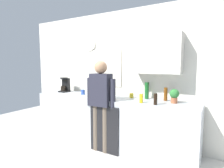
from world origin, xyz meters
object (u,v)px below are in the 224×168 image
bottle_clear_soda (90,88)px  mixing_bowl (97,95)px  bottle_amber_beer (166,94)px  cup_terracotta_mug (113,97)px  coffee_maker (65,85)px  bottle_dark_sauce (155,99)px  cup_yellow_cup (131,95)px  dish_soap (141,98)px  cup_blue_mug (83,92)px  potted_plant (174,95)px  person_at_sink (101,98)px  bottle_red_vinegar (97,90)px  bottle_green_wine (147,91)px

bottle_clear_soda → mixing_bowl: bottle_clear_soda is taller
bottle_amber_beer → cup_terracotta_mug: 0.91m
coffee_maker → bottle_dark_sauce: bearing=-7.9°
coffee_maker → mixing_bowl: 1.05m
coffee_maker → cup_yellow_cup: size_ratio=3.88×
bottle_clear_soda → dish_soap: bearing=-8.4°
coffee_maker → dish_soap: bearing=-8.3°
bottle_clear_soda → cup_yellow_cup: size_ratio=3.29×
cup_blue_mug → bottle_dark_sauce: bearing=-7.6°
coffee_maker → potted_plant: size_ratio=1.43×
cup_terracotta_mug → dish_soap: 0.52m
bottle_dark_sauce → cup_yellow_cup: 0.68m
bottle_clear_soda → cup_yellow_cup: (0.83, 0.18, -0.10)m
coffee_maker → cup_blue_mug: (0.59, -0.09, -0.10)m
dish_soap → person_at_sink: 0.70m
bottle_red_vinegar → bottle_clear_soda: bearing=-131.5°
bottle_dark_sauce → mixing_bowl: 1.17m
bottle_green_wine → potted_plant: bearing=-16.4°
dish_soap → person_at_sink: bearing=-168.8°
bottle_amber_beer → potted_plant: (0.17, -0.13, 0.02)m
bottle_green_wine → person_at_sink: bearing=-140.1°
bottle_dark_sauce → bottle_green_wine: 0.51m
bottle_clear_soda → bottle_green_wine: (1.11, 0.23, 0.01)m
cup_terracotta_mug → dish_soap: bearing=0.8°
potted_plant → dish_soap: potted_plant is taller
bottle_red_vinegar → cup_blue_mug: bottle_red_vinegar is taller
bottle_amber_beer → bottle_green_wine: bearing=176.4°
cup_yellow_cup → person_at_sink: (-0.36, -0.49, -0.01)m
bottle_amber_beer → bottle_red_vinegar: (-1.36, -0.10, -0.01)m
bottle_red_vinegar → person_at_sink: (0.38, -0.41, -0.08)m
bottle_green_wine → cup_blue_mug: size_ratio=3.00×
bottle_amber_beer → bottle_dark_sauce: (-0.06, -0.40, -0.03)m
bottle_dark_sauce → person_at_sink: 0.94m
bottle_dark_sauce → cup_terracotta_mug: bearing=179.1°
bottle_amber_beer → bottle_green_wine: 0.35m
coffee_maker → cup_yellow_cup: bearing=2.4°
bottle_amber_beer → cup_blue_mug: bearing=-173.7°
coffee_maker → bottle_clear_soda: coffee_maker is taller
bottle_green_wine → person_at_sink: size_ratio=0.19×
bottle_clear_soda → cup_terracotta_mug: bottle_clear_soda is taller
cup_yellow_cup → cup_blue_mug: bearing=-171.4°
bottle_red_vinegar → dish_soap: (1.07, -0.28, -0.03)m
bottle_clear_soda → bottle_red_vinegar: size_ratio=1.27×
mixing_bowl → cup_terracotta_mug: bearing=-12.0°
bottle_clear_soda → bottle_green_wine: size_ratio=0.93×
bottle_clear_soda → potted_plant: 1.63m
bottle_amber_beer → bottle_red_vinegar: bottle_amber_beer is taller
cup_terracotta_mug → dish_soap: (0.52, 0.01, 0.03)m
bottle_dark_sauce → bottle_red_vinegar: size_ratio=0.82×
bottle_clear_soda → dish_soap: 1.17m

